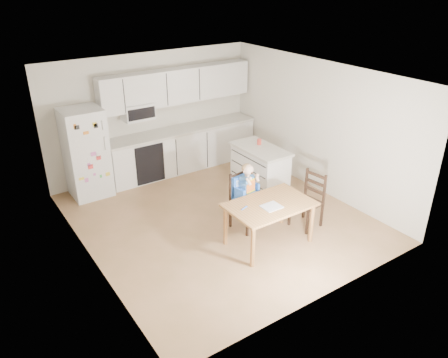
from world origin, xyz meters
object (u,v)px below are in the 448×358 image
kitchen_island (260,169)px  dining_table (270,209)px  refrigerator (86,153)px  chair_booster (245,189)px  chair_side (311,196)px  red_cup (259,142)px

kitchen_island → dining_table: size_ratio=0.92×
refrigerator → chair_booster: (1.76, -2.63, -0.15)m
dining_table → chair_side: bearing=3.7°
refrigerator → red_cup: size_ratio=15.90×
refrigerator → red_cup: bearing=-28.3°
kitchen_island → chair_booster: chair_booster is taller
dining_table → chair_side: chair_side is taller
chair_booster → chair_side: 1.11m
refrigerator → chair_booster: size_ratio=1.47×
red_cup → chair_booster: chair_booster is taller
kitchen_island → chair_side: bearing=-93.2°
refrigerator → red_cup: (2.89, -1.55, 0.10)m
kitchen_island → red_cup: size_ratio=11.33×
red_cup → chair_side: size_ratio=0.11×
dining_table → chair_side: 0.95m
red_cup → dining_table: size_ratio=0.08×
refrigerator → chair_booster: refrigerator is taller
chair_booster → dining_table: bearing=-99.1°
chair_side → red_cup: bearing=166.9°
kitchen_island → dining_table: 1.86m
kitchen_island → red_cup: bearing=60.2°
chair_side → chair_booster: bearing=-127.4°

